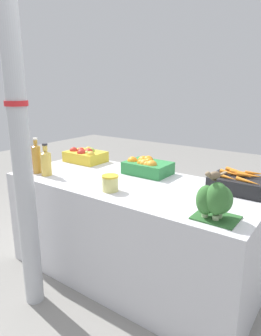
{
  "coord_description": "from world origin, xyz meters",
  "views": [
    {
      "loc": [
        1.19,
        -1.64,
        1.4
      ],
      "look_at": [
        0.0,
        0.0,
        0.85
      ],
      "focal_mm": 32.0,
      "sensor_mm": 36.0,
      "label": 1
    }
  ],
  "objects_px": {
    "juice_bottle_golden": "(46,162)",
    "pickle_jar": "(110,183)",
    "carrot_crate": "(239,183)",
    "orange_crate": "(147,166)",
    "juice_bottle_ruby": "(28,156)",
    "juice_bottle_amber": "(37,158)",
    "support_pole": "(18,124)",
    "broccoli_pile": "(215,200)",
    "apple_crate": "(85,155)",
    "sparrow_bird": "(214,175)"
  },
  "relations": [
    {
      "from": "support_pole",
      "to": "pickle_jar",
      "type": "relative_size",
      "value": 21.85
    },
    {
      "from": "juice_bottle_amber",
      "to": "pickle_jar",
      "type": "bearing_deg",
      "value": 0.61
    },
    {
      "from": "support_pole",
      "to": "broccoli_pile",
      "type": "relative_size",
      "value": 10.8
    },
    {
      "from": "juice_bottle_amber",
      "to": "orange_crate",
      "type": "bearing_deg",
      "value": 33.95
    },
    {
      "from": "juice_bottle_ruby",
      "to": "juice_bottle_golden",
      "type": "xyz_separation_m",
      "value": [
        0.22,
        0.0,
        -0.02
      ]
    },
    {
      "from": "carrot_crate",
      "to": "pickle_jar",
      "type": "relative_size",
      "value": 3.14
    },
    {
      "from": "juice_bottle_golden",
      "to": "sparrow_bird",
      "type": "distance_m",
      "value": 1.31
    },
    {
      "from": "apple_crate",
      "to": "pickle_jar",
      "type": "height_order",
      "value": "apple_crate"
    },
    {
      "from": "broccoli_pile",
      "to": "juice_bottle_amber",
      "type": "bearing_deg",
      "value": 179.22
    },
    {
      "from": "carrot_crate",
      "to": "pickle_jar",
      "type": "distance_m",
      "value": 0.83
    },
    {
      "from": "support_pole",
      "to": "orange_crate",
      "type": "relative_size",
      "value": 6.96
    },
    {
      "from": "apple_crate",
      "to": "sparrow_bird",
      "type": "height_order",
      "value": "sparrow_bird"
    },
    {
      "from": "juice_bottle_ruby",
      "to": "pickle_jar",
      "type": "relative_size",
      "value": 2.58
    },
    {
      "from": "broccoli_pile",
      "to": "juice_bottle_golden",
      "type": "height_order",
      "value": "juice_bottle_golden"
    },
    {
      "from": "sparrow_bird",
      "to": "juice_bottle_amber",
      "type": "bearing_deg",
      "value": -62.51
    },
    {
      "from": "juice_bottle_ruby",
      "to": "pickle_jar",
      "type": "distance_m",
      "value": 0.84
    },
    {
      "from": "carrot_crate",
      "to": "sparrow_bird",
      "type": "height_order",
      "value": "sparrow_bird"
    },
    {
      "from": "juice_bottle_ruby",
      "to": "juice_bottle_amber",
      "type": "relative_size",
      "value": 1.02
    },
    {
      "from": "support_pole",
      "to": "juice_bottle_golden",
      "type": "xyz_separation_m",
      "value": [
        -0.26,
        0.38,
        -0.34
      ]
    },
    {
      "from": "carrot_crate",
      "to": "juice_bottle_golden",
      "type": "bearing_deg",
      "value": -159.35
    },
    {
      "from": "juice_bottle_ruby",
      "to": "sparrow_bird",
      "type": "height_order",
      "value": "juice_bottle_ruby"
    },
    {
      "from": "broccoli_pile",
      "to": "apple_crate",
      "type": "bearing_deg",
      "value": 160.09
    },
    {
      "from": "apple_crate",
      "to": "sparrow_bird",
      "type": "distance_m",
      "value": 1.46
    },
    {
      "from": "apple_crate",
      "to": "pickle_jar",
      "type": "xyz_separation_m",
      "value": [
        0.68,
        -0.47,
        -0.01
      ]
    },
    {
      "from": "juice_bottle_amber",
      "to": "support_pole",
      "type": "bearing_deg",
      "value": -45.63
    },
    {
      "from": "juice_bottle_ruby",
      "to": "sparrow_bird",
      "type": "bearing_deg",
      "value": -0.72
    },
    {
      "from": "orange_crate",
      "to": "carrot_crate",
      "type": "relative_size",
      "value": 1.0
    },
    {
      "from": "apple_crate",
      "to": "support_pole",
      "type": "bearing_deg",
      "value": -69.8
    },
    {
      "from": "pickle_jar",
      "to": "carrot_crate",
      "type": "bearing_deg",
      "value": 35.49
    },
    {
      "from": "orange_crate",
      "to": "broccoli_pile",
      "type": "relative_size",
      "value": 1.55
    },
    {
      "from": "juice_bottle_golden",
      "to": "pickle_jar",
      "type": "distance_m",
      "value": 0.62
    },
    {
      "from": "juice_bottle_ruby",
      "to": "juice_bottle_amber",
      "type": "xyz_separation_m",
      "value": [
        0.11,
        0.0,
        0.0
      ]
    },
    {
      "from": "juice_bottle_golden",
      "to": "orange_crate",
      "type": "bearing_deg",
      "value": 38.56
    },
    {
      "from": "juice_bottle_golden",
      "to": "broccoli_pile",
      "type": "bearing_deg",
      "value": -0.84
    },
    {
      "from": "apple_crate",
      "to": "pickle_jar",
      "type": "bearing_deg",
      "value": -34.91
    },
    {
      "from": "support_pole",
      "to": "apple_crate",
      "type": "relative_size",
      "value": 6.96
    },
    {
      "from": "orange_crate",
      "to": "juice_bottle_amber",
      "type": "distance_m",
      "value": 0.85
    },
    {
      "from": "support_pole",
      "to": "pickle_jar",
      "type": "height_order",
      "value": "support_pole"
    },
    {
      "from": "broccoli_pile",
      "to": "juice_bottle_golden",
      "type": "bearing_deg",
      "value": 179.16
    },
    {
      "from": "orange_crate",
      "to": "broccoli_pile",
      "type": "xyz_separation_m",
      "value": [
        0.73,
        -0.5,
        0.04
      ]
    },
    {
      "from": "support_pole",
      "to": "juice_bottle_amber",
      "type": "height_order",
      "value": "support_pole"
    },
    {
      "from": "carrot_crate",
      "to": "juice_bottle_ruby",
      "type": "relative_size",
      "value": 1.22
    },
    {
      "from": "support_pole",
      "to": "pickle_jar",
      "type": "bearing_deg",
      "value": 46.55
    },
    {
      "from": "juice_bottle_ruby",
      "to": "juice_bottle_golden",
      "type": "height_order",
      "value": "juice_bottle_ruby"
    },
    {
      "from": "juice_bottle_amber",
      "to": "sparrow_bird",
      "type": "height_order",
      "value": "juice_bottle_amber"
    },
    {
      "from": "juice_bottle_golden",
      "to": "sparrow_bird",
      "type": "relative_size",
      "value": 1.96
    },
    {
      "from": "orange_crate",
      "to": "juice_bottle_golden",
      "type": "bearing_deg",
      "value": -141.44
    },
    {
      "from": "apple_crate",
      "to": "pickle_jar",
      "type": "relative_size",
      "value": 3.14
    },
    {
      "from": "support_pole",
      "to": "broccoli_pile",
      "type": "xyz_separation_m",
      "value": [
        1.07,
        0.36,
        -0.34
      ]
    },
    {
      "from": "orange_crate",
      "to": "juice_bottle_amber",
      "type": "relative_size",
      "value": 1.24
    }
  ]
}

